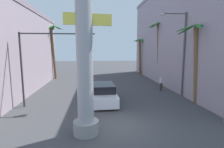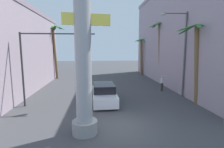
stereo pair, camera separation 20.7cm
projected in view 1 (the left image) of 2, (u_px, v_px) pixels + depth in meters
The scene contains 11 objects.
ground_plane at pixel (107, 88), 19.90m from camera, with size 92.23×92.23×0.00m, color #424244.
building_right at pixel (194, 35), 21.84m from camera, with size 8.40×26.05×12.43m.
neon_sign_pole at pixel (84, 41), 8.58m from camera, with size 2.68×1.33×11.04m.
street_lamp at pixel (180, 47), 15.91m from camera, with size 2.51×0.28×7.70m.
traffic_light_mast at pixel (45, 54), 13.20m from camera, with size 5.61×0.32×5.68m.
car_lead at pixel (104, 93), 14.67m from camera, with size 2.13×4.86×1.56m.
palm_tree_near_right at pixel (196, 54), 14.10m from camera, with size 3.33×3.13×6.46m.
palm_tree_far_right at pixel (140, 53), 30.44m from camera, with size 2.40×2.54×6.23m.
palm_tree_mid_right at pixel (158, 43), 22.72m from camera, with size 2.79×2.74×7.85m.
palm_tree_far_left at pixel (54, 46), 25.38m from camera, with size 2.67×2.51×7.83m.
pedestrian_mid_right at pixel (161, 82), 18.57m from camera, with size 0.46×0.46×1.64m.
Camera 1 is at (-1.33, -9.42, 4.46)m, focal length 28.00 mm.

